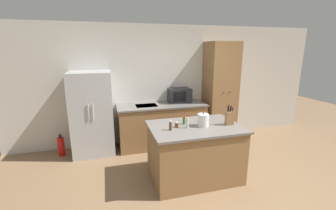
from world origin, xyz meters
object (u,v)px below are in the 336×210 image
at_px(microwave, 180,95).
at_px(kettle, 203,120).
at_px(spice_bottle_short_red, 184,121).
at_px(spice_bottle_tall_dark, 187,123).
at_px(spice_bottle_amber_oil, 171,126).
at_px(refrigerator, 92,114).
at_px(fire_extinguisher, 61,146).
at_px(knife_block, 229,118).
at_px(spice_bottle_green_herb, 177,125).
at_px(pantry_cabinet, 220,92).

bearing_deg(microwave, kettle, -94.81).
bearing_deg(microwave, spice_bottle_short_red, -105.52).
height_order(spice_bottle_tall_dark, kettle, kettle).
bearing_deg(spice_bottle_amber_oil, refrigerator, 128.75).
xyz_separation_m(spice_bottle_tall_dark, spice_bottle_amber_oil, (-0.27, -0.02, -0.01)).
bearing_deg(spice_bottle_short_red, kettle, -32.53).
distance_m(refrigerator, spice_bottle_tall_dark, 2.08).
bearing_deg(spice_bottle_short_red, fire_extinguisher, 148.21).
height_order(microwave, spice_bottle_tall_dark, microwave).
xyz_separation_m(spice_bottle_tall_dark, fire_extinguisher, (-2.11, 1.50, -0.78)).
bearing_deg(knife_block, fire_extinguisher, 151.46).
bearing_deg(spice_bottle_green_herb, spice_bottle_tall_dark, -27.95).
distance_m(microwave, spice_bottle_tall_dark, 1.65).
distance_m(spice_bottle_tall_dark, spice_bottle_short_red, 0.19).
height_order(refrigerator, pantry_cabinet, pantry_cabinet).
relative_size(spice_bottle_green_herb, fire_extinguisher, 0.19).
distance_m(pantry_cabinet, knife_block, 1.67).
bearing_deg(refrigerator, spice_bottle_amber_oil, -51.25).
bearing_deg(knife_block, spice_bottle_green_herb, 172.76).
height_order(microwave, fire_extinguisher, microwave).
bearing_deg(kettle, spice_bottle_tall_dark, -175.90).
relative_size(refrigerator, spice_bottle_tall_dark, 9.63).
bearing_deg(fire_extinguisher, refrigerator, -2.72).
distance_m(pantry_cabinet, kettle, 1.84).
bearing_deg(microwave, knife_block, -79.49).
xyz_separation_m(spice_bottle_short_red, fire_extinguisher, (-2.12, 1.31, -0.76)).
xyz_separation_m(knife_block, spice_bottle_tall_dark, (-0.71, 0.03, -0.04)).
bearing_deg(spice_bottle_tall_dark, fire_extinguisher, 144.57).
relative_size(spice_bottle_short_red, kettle, 0.57).
relative_size(spice_bottle_short_red, spice_bottle_amber_oil, 0.80).
distance_m(spice_bottle_short_red, spice_bottle_amber_oil, 0.35).
bearing_deg(knife_block, pantry_cabinet, 67.08).
bearing_deg(spice_bottle_green_herb, spice_bottle_amber_oil, -143.14).
xyz_separation_m(spice_bottle_short_red, kettle, (0.26, -0.16, 0.04)).
relative_size(refrigerator, microwave, 3.54).
relative_size(spice_bottle_amber_oil, spice_bottle_green_herb, 1.82).
relative_size(pantry_cabinet, fire_extinguisher, 5.07).
height_order(spice_bottle_green_herb, kettle, kettle).
bearing_deg(knife_block, spice_bottle_short_red, 162.72).
distance_m(pantry_cabinet, fire_extinguisher, 3.58).
height_order(spice_bottle_short_red, spice_bottle_green_herb, spice_bottle_short_red).
bearing_deg(pantry_cabinet, microwave, 174.79).
bearing_deg(refrigerator, knife_block, -34.58).
height_order(pantry_cabinet, spice_bottle_tall_dark, pantry_cabinet).
bearing_deg(spice_bottle_short_red, spice_bottle_amber_oil, -144.72).
xyz_separation_m(spice_bottle_short_red, spice_bottle_green_herb, (-0.16, -0.11, -0.02)).
xyz_separation_m(kettle, fire_extinguisher, (-2.38, 1.48, -0.80)).
relative_size(pantry_cabinet, spice_bottle_tall_dark, 12.99).
relative_size(spice_bottle_green_herb, kettle, 0.39).
bearing_deg(refrigerator, pantry_cabinet, 0.76).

